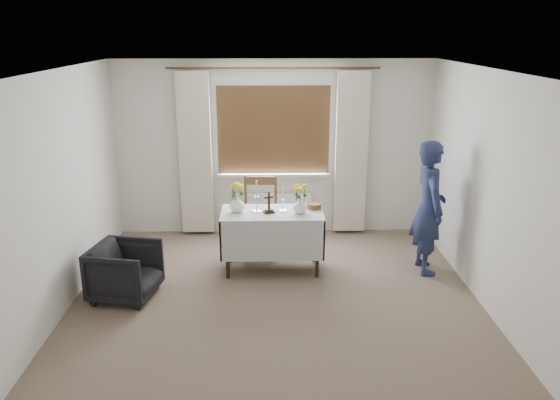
% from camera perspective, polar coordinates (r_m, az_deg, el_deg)
% --- Properties ---
extents(ground, '(5.00, 5.00, 0.00)m').
position_cam_1_polar(ground, '(5.90, -0.37, -11.86)').
color(ground, '#7D6856').
rests_on(ground, ground).
extents(altar_table, '(1.24, 0.64, 0.76)m').
position_cam_1_polar(altar_table, '(6.76, -0.82, -4.32)').
color(altar_table, silver).
rests_on(altar_table, ground).
extents(wooden_chair, '(0.50, 0.50, 1.02)m').
position_cam_1_polar(wooden_chair, '(7.21, -2.11, -1.78)').
color(wooden_chair, '#55381D').
rests_on(wooden_chair, ground).
extents(armchair, '(0.80, 0.79, 0.63)m').
position_cam_1_polar(armchair, '(6.35, -15.88, -7.18)').
color(armchair, black).
rests_on(armchair, ground).
extents(person, '(0.42, 0.62, 1.65)m').
position_cam_1_polar(person, '(6.84, 15.29, -0.76)').
color(person, navy).
rests_on(person, ground).
extents(radiator, '(1.10, 0.10, 0.60)m').
position_cam_1_polar(radiator, '(7.99, -0.65, -1.41)').
color(radiator, white).
rests_on(radiator, ground).
extents(wooden_cross, '(0.15, 0.13, 0.26)m').
position_cam_1_polar(wooden_cross, '(6.55, -1.16, -0.25)').
color(wooden_cross, black).
rests_on(wooden_cross, altar_table).
extents(candlestick_left, '(0.14, 0.14, 0.39)m').
position_cam_1_polar(candlestick_left, '(6.58, -2.45, 0.41)').
color(candlestick_left, silver).
rests_on(candlestick_left, altar_table).
extents(candlestick_right, '(0.09, 0.09, 0.30)m').
position_cam_1_polar(candlestick_right, '(6.61, 0.33, 0.10)').
color(candlestick_right, silver).
rests_on(candlestick_right, altar_table).
extents(flower_vase_left, '(0.19, 0.19, 0.20)m').
position_cam_1_polar(flower_vase_left, '(6.62, -4.51, -0.42)').
color(flower_vase_left, white).
rests_on(flower_vase_left, altar_table).
extents(flower_vase_right, '(0.21, 0.21, 0.19)m').
position_cam_1_polar(flower_vase_right, '(6.56, 2.11, -0.58)').
color(flower_vase_right, white).
rests_on(flower_vase_right, altar_table).
extents(wicker_basket, '(0.21, 0.21, 0.07)m').
position_cam_1_polar(wicker_basket, '(6.75, 3.59, -0.61)').
color(wicker_basket, brown).
rests_on(wicker_basket, altar_table).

